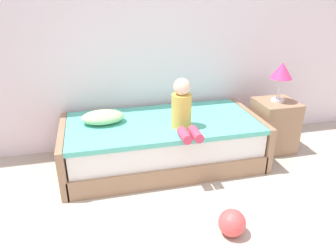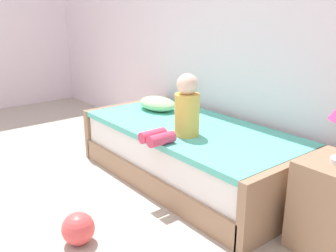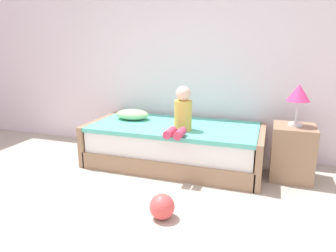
{
  "view_description": "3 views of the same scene",
  "coord_description": "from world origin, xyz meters",
  "px_view_note": "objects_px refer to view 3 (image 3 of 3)",
  "views": [
    {
      "loc": [
        -0.61,
        -1.03,
        1.82
      ],
      "look_at": [
        0.07,
        1.75,
        0.55
      ],
      "focal_mm": 34.23,
      "sensor_mm": 36.0,
      "label": 1
    },
    {
      "loc": [
        2.39,
        -0.1,
        1.5
      ],
      "look_at": [
        0.07,
        1.75,
        0.55
      ],
      "focal_mm": 40.2,
      "sensor_mm": 36.0,
      "label": 2
    },
    {
      "loc": [
        1.15,
        -1.43,
        1.44
      ],
      "look_at": [
        0.07,
        1.75,
        0.55
      ],
      "focal_mm": 32.8,
      "sensor_mm": 36.0,
      "label": 3
    }
  ],
  "objects_px": {
    "pillow": "(132,114)",
    "table_lamp": "(299,95)",
    "child_figure": "(182,113)",
    "bed": "(175,145)",
    "toy_ball": "(162,207)",
    "nightstand": "(292,152)"
  },
  "relations": [
    {
      "from": "table_lamp",
      "to": "toy_ball",
      "type": "distance_m",
      "value": 1.84
    },
    {
      "from": "pillow",
      "to": "toy_ball",
      "type": "height_order",
      "value": "pillow"
    },
    {
      "from": "table_lamp",
      "to": "child_figure",
      "type": "xyz_separation_m",
      "value": [
        -1.19,
        -0.24,
        -0.23
      ]
    },
    {
      "from": "table_lamp",
      "to": "toy_ball",
      "type": "relative_size",
      "value": 2.06
    },
    {
      "from": "nightstand",
      "to": "pillow",
      "type": "distance_m",
      "value": 1.98
    },
    {
      "from": "pillow",
      "to": "table_lamp",
      "type": "bearing_deg",
      "value": -2.48
    },
    {
      "from": "toy_ball",
      "to": "table_lamp",
      "type": "bearing_deg",
      "value": 49.15
    },
    {
      "from": "pillow",
      "to": "toy_ball",
      "type": "relative_size",
      "value": 2.02
    },
    {
      "from": "toy_ball",
      "to": "child_figure",
      "type": "bearing_deg",
      "value": 97.01
    },
    {
      "from": "nightstand",
      "to": "toy_ball",
      "type": "relative_size",
      "value": 2.75
    },
    {
      "from": "bed",
      "to": "toy_ball",
      "type": "xyz_separation_m",
      "value": [
        0.28,
        -1.22,
        -0.14
      ]
    },
    {
      "from": "nightstand",
      "to": "pillow",
      "type": "relative_size",
      "value": 1.36
    },
    {
      "from": "pillow",
      "to": "bed",
      "type": "bearing_deg",
      "value": -9.34
    },
    {
      "from": "table_lamp",
      "to": "pillow",
      "type": "bearing_deg",
      "value": 177.52
    },
    {
      "from": "bed",
      "to": "nightstand",
      "type": "xyz_separation_m",
      "value": [
        1.35,
        0.02,
        0.05
      ]
    },
    {
      "from": "bed",
      "to": "child_figure",
      "type": "relative_size",
      "value": 4.14
    },
    {
      "from": "nightstand",
      "to": "toy_ball",
      "type": "distance_m",
      "value": 1.65
    },
    {
      "from": "table_lamp",
      "to": "child_figure",
      "type": "bearing_deg",
      "value": -168.47
    },
    {
      "from": "pillow",
      "to": "child_figure",
      "type": "bearing_deg",
      "value": -23.28
    },
    {
      "from": "nightstand",
      "to": "child_figure",
      "type": "height_order",
      "value": "child_figure"
    },
    {
      "from": "bed",
      "to": "nightstand",
      "type": "distance_m",
      "value": 1.35
    },
    {
      "from": "nightstand",
      "to": "toy_ball",
      "type": "xyz_separation_m",
      "value": [
        -1.07,
        -1.24,
        -0.19
      ]
    }
  ]
}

